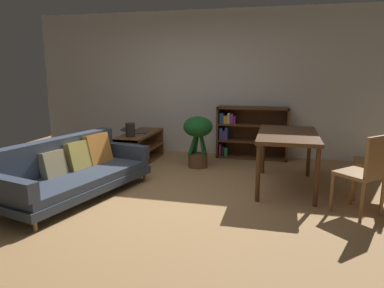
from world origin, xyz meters
The scene contains 11 objects.
ground_plane centered at (0.00, 0.00, 0.00)m, with size 8.16×8.16×0.00m, color tan.
back_wall_panel centered at (0.00, 2.70, 1.35)m, with size 6.80×0.10×2.70m, color silver.
fabric_couch centered at (-1.12, -0.12, 0.33)m, with size 1.32×2.21×0.74m.
media_console centered at (-0.93, 1.68, 0.26)m, with size 0.46×1.30×0.52m.
open_laptop centered at (-1.00, 1.74, 0.54)m, with size 0.51×0.40×0.06m.
desk_speaker centered at (-0.94, 1.33, 0.63)m, with size 0.15×0.15×0.22m.
potted_floor_plant centered at (0.15, 1.61, 0.55)m, with size 0.49×0.49×0.86m.
dining_table centered at (1.57, 0.85, 0.69)m, with size 0.79×1.38×0.77m.
dining_chair_near centered at (2.71, 0.69, 0.51)m, with size 0.50×0.50×0.89m.
dining_chair_far centered at (2.39, 0.05, 0.52)m, with size 0.58×0.58×0.93m.
bookshelf centered at (0.90, 2.50, 0.48)m, with size 1.29×0.36×0.95m.
Camera 1 is at (1.44, -4.05, 1.60)m, focal length 33.19 mm.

